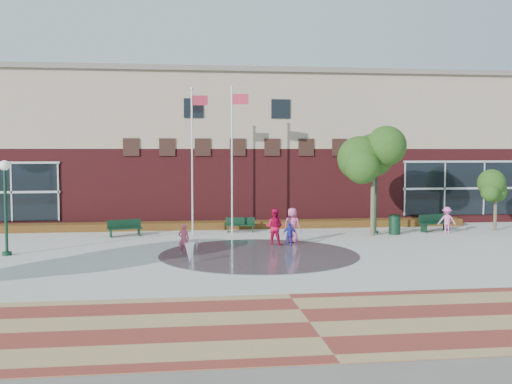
{
  "coord_description": "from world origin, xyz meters",
  "views": [
    {
      "loc": [
        -3.24,
        -21.76,
        4.42
      ],
      "look_at": [
        0.0,
        4.0,
        2.6
      ],
      "focal_mm": 42.0,
      "sensor_mm": 36.0,
      "label": 1
    }
  ],
  "objects": [
    {
      "name": "water_jet_a",
      "position": [
        -2.92,
        1.35,
        0.0
      ],
      "size": [
        0.4,
        0.4,
        0.79
      ],
      "primitive_type": "cone",
      "rotation": [
        3.14,
        0.0,
        0.0
      ],
      "color": "white",
      "rests_on": "ground"
    },
    {
      "name": "tree_mid",
      "position": [
        6.54,
        7.87,
        4.0
      ],
      "size": [
        3.26,
        3.26,
        5.5
      ],
      "color": "#493F2E",
      "rests_on": "ground"
    },
    {
      "name": "paver_band",
      "position": [
        0.0,
        -7.0,
        0.0
      ],
      "size": [
        46.0,
        6.0,
        0.01
      ],
      "primitive_type": "cube",
      "color": "maroon",
      "rests_on": "ground"
    },
    {
      "name": "splash_pad",
      "position": [
        0.0,
        3.0,
        0.0
      ],
      "size": [
        8.4,
        8.4,
        0.01
      ],
      "primitive_type": "cylinder",
      "color": "#383A3D",
      "rests_on": "ground"
    },
    {
      "name": "lamp_right",
      "position": [
        6.96,
        8.65,
        2.18
      ],
      "size": [
        0.37,
        0.37,
        3.52
      ],
      "color": "#10301E",
      "rests_on": "ground"
    },
    {
      "name": "child_blue",
      "position": [
        1.7,
        5.11,
        0.55
      ],
      "size": [
        0.69,
        0.41,
        1.11
      ],
      "primitive_type": "imported",
      "rotation": [
        0.0,
        0.0,
        2.91
      ],
      "color": "#272EAC",
      "rests_on": "ground"
    },
    {
      "name": "child_splash",
      "position": [
        -3.14,
        3.64,
        0.64
      ],
      "size": [
        0.48,
        0.32,
        1.29
      ],
      "primitive_type": "imported",
      "rotation": [
        0.0,
        0.0,
        3.17
      ],
      "color": "#D14566",
      "rests_on": "ground"
    },
    {
      "name": "flagpole_right",
      "position": [
        -0.54,
        9.49,
        4.35
      ],
      "size": [
        0.92,
        0.36,
        7.78
      ],
      "rotation": [
        0.0,
        0.0,
        -0.31
      ],
      "color": "white",
      "rests_on": "ground"
    },
    {
      "name": "bench_mid",
      "position": [
        -0.1,
        10.06,
        0.26
      ],
      "size": [
        1.61,
        0.59,
        0.79
      ],
      "rotation": [
        0.0,
        0.0,
        -0.1
      ],
      "color": "#10301E",
      "rests_on": "ground"
    },
    {
      "name": "adult_pink",
      "position": [
        2.0,
        6.06,
        0.84
      ],
      "size": [
        0.98,
        0.9,
        1.68
      ],
      "primitive_type": "imported",
      "rotation": [
        0.0,
        0.0,
        2.56
      ],
      "color": "#D6558B",
      "rests_on": "ground"
    },
    {
      "name": "plaza_concrete",
      "position": [
        0.0,
        4.0,
        0.0
      ],
      "size": [
        46.0,
        18.0,
        0.01
      ],
      "primitive_type": "cube",
      "color": "#A8A8A0",
      "rests_on": "ground"
    },
    {
      "name": "person_bench",
      "position": [
        10.74,
        8.23,
        0.71
      ],
      "size": [
        1.03,
        0.76,
        1.42
      ],
      "primitive_type": "imported",
      "rotation": [
        0.0,
        0.0,
        2.87
      ],
      "color": "pink",
      "rests_on": "ground"
    },
    {
      "name": "trash_can",
      "position": [
        7.84,
        8.17,
        0.53
      ],
      "size": [
        0.64,
        0.64,
        1.05
      ],
      "color": "#10301E",
      "rests_on": "ground"
    },
    {
      "name": "flagpole_left",
      "position": [
        -2.62,
        9.44,
        4.26
      ],
      "size": [
        0.9,
        0.15,
        7.66
      ],
      "rotation": [
        0.0,
        0.0,
        -0.01
      ],
      "color": "white",
      "rests_on": "ground"
    },
    {
      "name": "adult_red",
      "position": [
        1.03,
        5.4,
        0.86
      ],
      "size": [
        1.03,
        0.93,
        1.72
      ],
      "primitive_type": "imported",
      "rotation": [
        0.0,
        0.0,
        2.73
      ],
      "color": "#B80837",
      "rests_on": "ground"
    },
    {
      "name": "bench_right",
      "position": [
        10.41,
        8.99,
        0.3
      ],
      "size": [
        1.93,
        1.05,
        0.94
      ],
      "rotation": [
        0.0,
        0.0,
        0.31
      ],
      "color": "#10301E",
      "rests_on": "ground"
    },
    {
      "name": "ground",
      "position": [
        0.0,
        0.0,
        0.0
      ],
      "size": [
        120.0,
        120.0,
        0.0
      ],
      "primitive_type": "plane",
      "color": "#666056",
      "rests_on": "ground"
    },
    {
      "name": "library_building",
      "position": [
        0.0,
        17.48,
        4.64
      ],
      "size": [
        44.4,
        10.4,
        9.2
      ],
      "color": "#57191D",
      "rests_on": "ground"
    },
    {
      "name": "lamp_left",
      "position": [
        -10.5,
        4.16,
        2.48
      ],
      "size": [
        0.42,
        0.42,
        4.0
      ],
      "color": "#10301E",
      "rests_on": "ground"
    },
    {
      "name": "flower_bed",
      "position": [
        0.0,
        11.6,
        0.0
      ],
      "size": [
        26.0,
        1.2,
        0.4
      ],
      "primitive_type": "cube",
      "color": "maroon",
      "rests_on": "ground"
    },
    {
      "name": "bench_left",
      "position": [
        -6.11,
        9.17,
        0.28
      ],
      "size": [
        1.79,
        0.94,
        0.87
      ],
      "rotation": [
        0.0,
        0.0,
        0.28
      ],
      "color": "#10301E",
      "rests_on": "ground"
    },
    {
      "name": "water_jet_b",
      "position": [
        -2.58,
        4.31,
        0.0
      ],
      "size": [
        0.22,
        0.22,
        0.5
      ],
      "primitive_type": "cone",
      "rotation": [
        3.14,
        0.0,
        0.0
      ],
      "color": "white",
      "rests_on": "ground"
    },
    {
      "name": "tree_small_right",
      "position": [
        13.84,
        8.94,
        2.46
      ],
      "size": [
        1.97,
        1.97,
        3.36
      ],
      "color": "#493F2E",
      "rests_on": "ground"
    }
  ]
}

